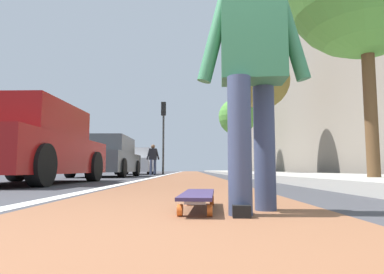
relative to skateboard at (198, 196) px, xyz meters
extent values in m
plane|color=#38383D|center=(8.84, 0.16, -0.09)|extent=(80.00, 80.00, 0.00)
cube|color=brown|center=(22.84, 0.16, -0.09)|extent=(56.00, 2.02, 0.00)
cube|color=silver|center=(18.84, 1.32, -0.09)|extent=(52.00, 0.16, 0.01)
cube|color=#9E9B93|center=(16.84, -3.27, -0.02)|extent=(52.00, 3.20, 0.15)
cube|color=gray|center=(20.84, -6.10, 4.46)|extent=(40.00, 1.20, 9.11)
cylinder|color=orange|center=(0.31, 0.06, -0.06)|extent=(0.07, 0.04, 0.07)
cylinder|color=orange|center=(0.29, -0.11, -0.06)|extent=(0.07, 0.04, 0.07)
cylinder|color=orange|center=(-0.29, 0.11, -0.06)|extent=(0.07, 0.04, 0.07)
cylinder|color=orange|center=(-0.31, -0.06, -0.06)|extent=(0.07, 0.04, 0.07)
cube|color=silver|center=(0.30, -0.02, -0.01)|extent=(0.07, 0.12, 0.02)
cube|color=silver|center=(-0.30, 0.02, -0.01)|extent=(0.07, 0.12, 0.02)
cube|color=#33284C|center=(0.00, 0.00, 0.01)|extent=(0.85, 0.27, 0.02)
cylinder|color=#384260|center=(-0.26, -0.24, 0.32)|extent=(0.14, 0.14, 0.82)
cylinder|color=#384260|center=(-0.02, -0.44, 0.32)|extent=(0.14, 0.14, 0.82)
cube|color=black|center=(-0.26, -0.24, -0.06)|extent=(0.27, 0.12, 0.07)
cube|color=#33724C|center=(-0.15, -0.35, 1.03)|extent=(0.27, 0.42, 0.60)
cylinder|color=#33724C|center=(-0.13, -0.11, 1.03)|extent=(0.11, 0.24, 0.60)
cylinder|color=#33724C|center=(-0.17, -0.59, 1.03)|extent=(0.11, 0.24, 0.60)
cube|color=maroon|center=(4.16, 3.18, 0.45)|extent=(4.09, 1.99, 0.70)
cube|color=maroon|center=(4.01, 3.18, 1.10)|extent=(2.27, 1.78, 0.60)
cube|color=#4C606B|center=(5.12, 3.15, 1.10)|extent=(0.09, 1.64, 0.51)
cylinder|color=black|center=(5.44, 4.03, 0.24)|extent=(0.67, 0.24, 0.67)
cylinder|color=black|center=(5.39, 2.25, 0.24)|extent=(0.67, 0.24, 0.67)
cylinder|color=black|center=(2.88, 2.33, 0.24)|extent=(0.67, 0.24, 0.67)
cube|color=#4C5156|center=(10.39, 3.21, 0.44)|extent=(4.51, 1.85, 0.70)
cube|color=#4C5156|center=(10.24, 3.21, 1.09)|extent=(2.48, 1.69, 0.60)
cube|color=#4C606B|center=(11.48, 3.21, 1.09)|extent=(0.05, 1.61, 0.51)
cylinder|color=black|center=(11.79, 4.07, 0.23)|extent=(0.64, 0.22, 0.64)
cylinder|color=black|center=(11.78, 2.34, 0.23)|extent=(0.64, 0.22, 0.64)
cylinder|color=black|center=(9.00, 4.09, 0.23)|extent=(0.64, 0.22, 0.64)
cylinder|color=black|center=(8.99, 2.36, 0.23)|extent=(0.64, 0.22, 0.64)
cube|color=silver|center=(17.22, 3.19, 0.42)|extent=(4.52, 1.90, 0.70)
cube|color=silver|center=(17.07, 3.19, 1.07)|extent=(2.50, 1.71, 0.60)
cube|color=#4C606B|center=(18.30, 3.21, 1.07)|extent=(0.07, 1.59, 0.51)
cylinder|color=black|center=(18.59, 4.08, 0.21)|extent=(0.60, 0.23, 0.60)
cylinder|color=black|center=(18.63, 2.36, 0.21)|extent=(0.60, 0.23, 0.60)
cylinder|color=black|center=(15.81, 4.02, 0.21)|extent=(0.60, 0.23, 0.60)
cylinder|color=black|center=(15.85, 2.30, 0.21)|extent=(0.60, 0.23, 0.60)
cylinder|color=#2D2D2D|center=(17.64, 1.72, 1.66)|extent=(0.12, 0.12, 3.50)
cube|color=black|center=(17.64, 1.72, 3.81)|extent=(0.24, 0.28, 0.80)
sphere|color=red|center=(17.77, 1.72, 4.07)|extent=(0.16, 0.16, 0.16)
sphere|color=#392907|center=(17.77, 1.72, 3.81)|extent=(0.16, 0.16, 0.16)
sphere|color=black|center=(17.77, 1.72, 3.55)|extent=(0.16, 0.16, 0.16)
cylinder|color=brown|center=(3.15, -2.87, 1.18)|extent=(0.20, 0.20, 2.55)
cylinder|color=brown|center=(11.55, -2.87, 1.49)|extent=(0.32, 0.32, 3.16)
sphere|color=olive|center=(11.55, -2.87, 3.90)|extent=(2.39, 2.39, 2.39)
cylinder|color=brown|center=(18.89, -2.87, 1.30)|extent=(0.28, 0.28, 2.79)
sphere|color=#4C8C38|center=(18.89, -2.87, 3.53)|extent=(2.37, 2.37, 2.37)
cylinder|color=#384260|center=(14.20, 1.83, 0.28)|extent=(0.13, 0.13, 0.74)
cylinder|color=#384260|center=(13.97, 1.99, 0.28)|extent=(0.13, 0.13, 0.74)
cube|color=black|center=(14.20, 1.83, -0.06)|extent=(0.24, 0.09, 0.06)
cube|color=black|center=(14.10, 1.92, 0.92)|extent=(0.22, 0.36, 0.54)
cylinder|color=black|center=(14.10, 1.70, 0.92)|extent=(0.08, 0.21, 0.55)
cylinder|color=black|center=(14.10, 2.14, 0.92)|extent=(0.08, 0.21, 0.55)
sphere|color=brown|center=(14.10, 1.92, 1.29)|extent=(0.20, 0.20, 0.20)
camera|label=1|loc=(-2.23, 0.04, 0.17)|focal=31.42mm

